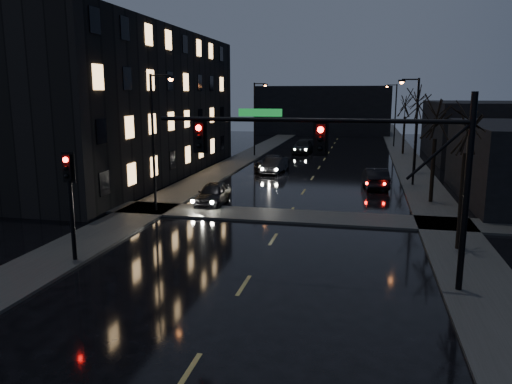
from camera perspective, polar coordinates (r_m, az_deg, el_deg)
The scene contains 21 objects.
sidewalk_left at distance 46.11m, azimuth -3.72°, elevation 2.67°, with size 3.00×140.00×0.12m, color #2D2D2B.
sidewalk_right at distance 44.56m, azimuth 17.81°, elevation 1.85°, with size 3.00×140.00×0.12m, color #2D2D2B.
sidewalk_cross at distance 28.46m, azimuth 3.61°, elevation -2.75°, with size 40.00×3.00×0.12m, color #2D2D2B.
apartment_block at distance 43.96m, azimuth -15.90°, elevation 9.63°, with size 12.00×30.00×12.00m, color black.
commercial_right_far at distance 58.37m, azimuth 25.20°, elevation 6.35°, with size 12.00×18.00×6.00m, color black.
far_block at distance 87.14m, azimuth 7.73°, elevation 9.26°, with size 22.00×10.00×8.00m, color black.
signal_mast at distance 17.92m, azimuth 11.36°, elevation 4.37°, with size 11.11×0.41×7.00m.
signal_pole_left at distance 21.63m, azimuth -20.48°, elevation 0.06°, with size 0.35×0.41×4.53m.
tree_near at distance 23.21m, azimuth 23.19°, elevation 8.57°, with size 3.52×3.52×8.08m.
tree_mid_a at distance 33.10m, azimuth 19.96°, elevation 8.67°, with size 3.30×3.30×7.58m.
tree_mid_b at distance 45.00m, azimuth 18.07°, elevation 10.31°, with size 3.74×3.74×8.59m.
tree_far at distance 58.96m, azimuth 16.74°, elevation 9.96°, with size 3.43×3.43×7.88m.
streetlight_l_near at distance 29.33m, azimuth -11.33°, elevation 6.81°, with size 1.53×0.28×8.00m.
streetlight_l_far at distance 55.11m, azimuth 0.04°, elevation 9.03°, with size 1.53×0.28×8.00m.
streetlight_r_mid at distance 39.02m, azimuth 17.54°, elevation 7.57°, with size 1.53×0.28×8.00m.
streetlight_r_far at distance 66.93m, azimuth 15.47°, elevation 9.03°, with size 1.53×0.28×8.00m.
oncoming_car_a at distance 31.53m, azimuth -4.92°, elevation -0.20°, with size 1.65×4.10×1.40m, color black.
oncoming_car_b at distance 43.86m, azimuth 2.06°, elevation 3.06°, with size 1.44×4.12×1.36m, color black.
oncoming_car_c at distance 45.37m, azimuth 1.84°, elevation 3.36°, with size 2.29×4.97×1.38m, color black.
oncoming_car_d at distance 58.68m, azimuth 5.36°, elevation 5.17°, with size 2.08×5.11×1.48m, color black.
lead_car at distance 38.05m, azimuth 13.47°, elevation 1.59°, with size 1.58×4.52×1.49m, color black.
Camera 1 is at (4.14, -8.80, 6.96)m, focal length 35.00 mm.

